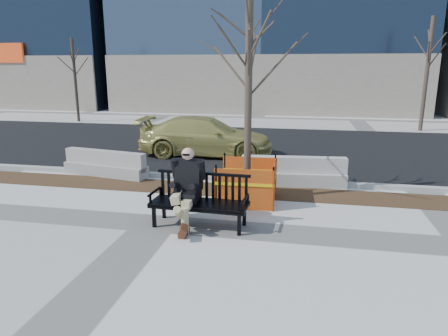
# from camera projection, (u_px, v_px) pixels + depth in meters

# --- Properties ---
(ground) EXTENTS (120.00, 120.00, 0.00)m
(ground) POSITION_uv_depth(u_px,v_px,m) (157.00, 223.00, 8.56)
(ground) COLOR beige
(ground) RESTS_ON ground
(mulch_strip) EXTENTS (40.00, 1.20, 0.02)m
(mulch_strip) POSITION_uv_depth(u_px,v_px,m) (190.00, 188.00, 11.03)
(mulch_strip) COLOR #47301C
(mulch_strip) RESTS_ON ground
(asphalt_street) EXTENTS (60.00, 10.40, 0.01)m
(asphalt_street) POSITION_uv_depth(u_px,v_px,m) (230.00, 146.00, 16.93)
(asphalt_street) COLOR black
(asphalt_street) RESTS_ON ground
(curb) EXTENTS (60.00, 0.25, 0.12)m
(curb) POSITION_uv_depth(u_px,v_px,m) (199.00, 177.00, 11.92)
(curb) COLOR #9E9B93
(curb) RESTS_ON ground
(bench) EXTENTS (2.09, 0.83, 1.10)m
(bench) POSITION_uv_depth(u_px,v_px,m) (200.00, 226.00, 8.42)
(bench) COLOR black
(bench) RESTS_ON ground
(seated_man) EXTENTS (0.76, 1.21, 1.65)m
(seated_man) POSITION_uv_depth(u_px,v_px,m) (188.00, 224.00, 8.53)
(seated_man) COLOR black
(seated_man) RESTS_ON ground
(tree_fence) EXTENTS (2.18, 2.18, 5.25)m
(tree_fence) POSITION_uv_depth(u_px,v_px,m) (247.00, 201.00, 10.01)
(tree_fence) COLOR orange
(tree_fence) RESTS_ON ground
(sedan) EXTENTS (5.05, 2.36, 1.43)m
(sedan) POSITION_uv_depth(u_px,v_px,m) (206.00, 155.00, 15.13)
(sedan) COLOR tan
(sedan) RESTS_ON ground
(jersey_barrier_left) EXTENTS (2.78, 1.04, 0.78)m
(jersey_barrier_left) POSITION_uv_depth(u_px,v_px,m) (106.00, 176.00, 12.30)
(jersey_barrier_left) COLOR gray
(jersey_barrier_left) RESTS_ON ground
(jersey_barrier_right) EXTENTS (2.92, 0.83, 0.82)m
(jersey_barrier_right) POSITION_uv_depth(u_px,v_px,m) (293.00, 185.00, 11.31)
(jersey_barrier_right) COLOR #ABA9A0
(jersey_barrier_right) RESTS_ON ground
(far_tree_left) EXTENTS (2.54, 2.54, 5.19)m
(far_tree_left) POSITION_uv_depth(u_px,v_px,m) (79.00, 121.00, 24.41)
(far_tree_left) COLOR #3F3328
(far_tree_left) RESTS_ON ground
(far_tree_right) EXTENTS (2.31, 2.31, 6.07)m
(far_tree_right) POSITION_uv_depth(u_px,v_px,m) (420.00, 131.00, 20.91)
(far_tree_right) COLOR #4A3B2F
(far_tree_right) RESTS_ON ground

